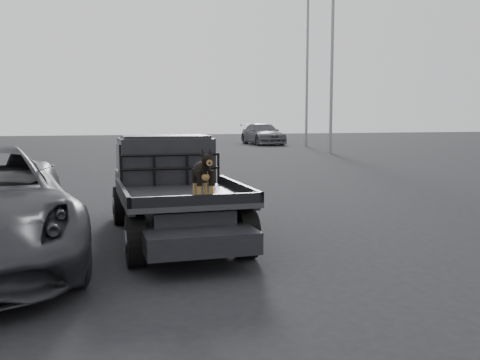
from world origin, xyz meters
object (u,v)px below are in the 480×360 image
object	(u,v)px
dog	(203,175)
distant_car_b	(263,134)
flatbed_ute	(173,212)
floodlight_far	(308,29)
floodlight_mid	(333,25)

from	to	relation	value
dog	distant_car_b	xyz separation A→B (m)	(12.09, 32.75, -0.46)
flatbed_ute	floodlight_far	xyz separation A→B (m)	(14.39, 27.34, 8.04)
dog	floodlight_mid	size ratio (longest dim) A/B	0.05
dog	distant_car_b	bearing A→B (deg)	69.73
dog	floodlight_mid	world-z (taller)	floodlight_mid
dog	floodlight_mid	bearing A→B (deg)	59.70
flatbed_ute	floodlight_mid	world-z (taller)	floodlight_mid
flatbed_ute	dog	xyz separation A→B (m)	(0.19, -1.61, 0.83)
flatbed_ute	dog	size ratio (longest dim) A/B	7.30
distant_car_b	dog	bearing A→B (deg)	-111.54
dog	distant_car_b	size ratio (longest dim) A/B	0.13
dog	floodlight_mid	distance (m)	25.54
distant_car_b	floodlight_far	size ratio (longest dim) A/B	0.36
flatbed_ute	floodlight_mid	distance (m)	24.53
flatbed_ute	floodlight_mid	size ratio (longest dim) A/B	0.39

